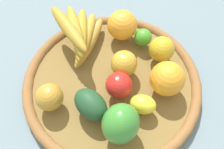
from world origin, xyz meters
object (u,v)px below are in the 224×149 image
at_px(lime_0, 143,37).
at_px(lemon_0, 143,104).
at_px(apple_0, 161,49).
at_px(bell_pepper, 121,124).
at_px(orange_1, 167,79).
at_px(banana_bunch, 80,34).
at_px(orange_0, 122,25).
at_px(apple_3, 49,97).
at_px(apple_2, 119,85).
at_px(apple_1, 124,64).
at_px(avocado, 91,104).

bearing_deg(lime_0, lemon_0, 111.93).
bearing_deg(apple_0, bell_pepper, 87.98).
relative_size(lime_0, lemon_0, 0.79).
bearing_deg(orange_1, banana_bunch, -6.21).
bearing_deg(lime_0, bell_pepper, 101.29).
relative_size(orange_0, apple_0, 1.23).
height_order(lemon_0, apple_3, apple_3).
bearing_deg(bell_pepper, apple_2, -143.98).
relative_size(apple_3, bell_pepper, 0.66).
relative_size(orange_1, apple_1, 1.24).
height_order(apple_1, banana_bunch, banana_bunch).
xyz_separation_m(orange_1, apple_0, (0.04, -0.08, -0.01)).
xyz_separation_m(lemon_0, avocado, (0.11, 0.06, 0.01)).
height_order(orange_1, apple_1, orange_1).
distance_m(orange_1, apple_0, 0.09).
xyz_separation_m(lemon_0, apple_3, (0.20, 0.08, 0.01)).
xyz_separation_m(lemon_0, apple_2, (0.07, -0.02, 0.01)).
bearing_deg(bell_pepper, lime_0, -159.45).
bearing_deg(orange_0, orange_1, 146.54).
xyz_separation_m(orange_0, apple_1, (-0.05, 0.11, -0.01)).
bearing_deg(lime_0, orange_0, -1.13).
height_order(apple_0, bell_pepper, bell_pepper).
xyz_separation_m(apple_2, apple_3, (0.13, 0.10, -0.00)).
bearing_deg(apple_1, apple_2, 103.49).
relative_size(banana_bunch, apple_2, 2.86).
xyz_separation_m(orange_0, apple_2, (-0.07, 0.17, -0.01)).
height_order(avocado, apple_0, apple_0).
bearing_deg(orange_0, lemon_0, 126.47).
bearing_deg(apple_1, orange_1, 179.85).
bearing_deg(bell_pepper, apple_0, -172.75).
bearing_deg(apple_3, lime_0, -114.86).
bearing_deg(apple_1, lemon_0, 137.06).
height_order(apple_2, avocado, apple_2).
bearing_deg(banana_bunch, apple_1, 169.01).
xyz_separation_m(apple_3, apple_0, (-0.18, -0.24, 0.00)).
bearing_deg(orange_0, bell_pepper, 113.83).
height_order(orange_0, bell_pepper, bell_pepper).
bearing_deg(lemon_0, apple_0, -84.79).
bearing_deg(apple_2, avocado, 62.98).
height_order(lime_0, avocado, avocado).
bearing_deg(banana_bunch, bell_pepper, 138.10).
xyz_separation_m(apple_1, avocado, (0.02, 0.13, -0.00)).
distance_m(lime_0, apple_0, 0.07).
relative_size(lemon_0, avocado, 0.68).
bearing_deg(orange_1, bell_pepper, 71.35).
distance_m(apple_1, avocado, 0.13).
distance_m(lemon_0, banana_bunch, 0.25).
height_order(apple_1, apple_0, same).
distance_m(banana_bunch, apple_2, 0.18).
bearing_deg(apple_1, apple_0, -129.32).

